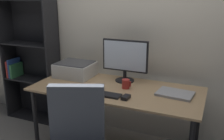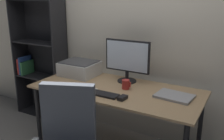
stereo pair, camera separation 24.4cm
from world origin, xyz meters
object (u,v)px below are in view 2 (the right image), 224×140
Objects in this scene: laptop at (174,96)px; keyboard at (103,94)px; desk at (116,96)px; monitor at (127,58)px; bookshelf at (41,60)px; printer at (80,68)px; mouse at (123,98)px; coffee_mug at (126,84)px.

keyboard is at bearing -149.63° from laptop.
desk is 0.40m from monitor.
bookshelf reaches higher than laptop.
printer is (-1.13, 0.12, 0.07)m from laptop.
monitor is 0.59m from printer.
monitor reaches higher than printer.
bookshelf reaches higher than keyboard.
monitor is 0.31× the size of bookshelf.
desk is 0.62m from printer.
printer is (-0.57, -0.06, -0.17)m from monitor.
keyboard is 0.20m from mouse.
monitor is (-0.00, 0.23, 0.33)m from desk.
bookshelf reaches higher than coffee_mug.
coffee_mug is (0.11, 0.24, 0.04)m from keyboard.
monitor is at bearing 168.21° from laptop.
printer is (-0.57, 0.17, 0.16)m from desk.
bookshelf is (-0.79, 0.20, -0.05)m from printer.
keyboard is at bearing -95.38° from desk.
coffee_mug reaches higher than desk.
coffee_mug is at bearing -171.64° from laptop.
laptop reaches higher than desk.
printer is at bearing 157.86° from mouse.
monitor is at bearing 88.47° from keyboard.
desk is at bearing -168.87° from laptop.
printer is (-0.55, 0.39, 0.07)m from keyboard.
printer is 0.25× the size of bookshelf.
desk is 3.39× the size of monitor.
bookshelf is at bearing 166.68° from coffee_mug.
mouse is 0.27m from coffee_mug.
desk is 5.19× the size of laptop.
monitor reaches higher than desk.
monitor is 0.30m from coffee_mug.
bookshelf is (-1.93, 0.32, 0.02)m from laptop.
laptop is 0.80× the size of printer.
laptop is 1.95m from bookshelf.
printer reaches higher than laptop.
coffee_mug is (0.09, -0.20, -0.20)m from monitor.
desk is at bearing -15.36° from bookshelf.
bookshelf is at bearing 165.84° from printer.
coffee_mug is at bearing -13.32° from bookshelf.
printer reaches higher than desk.
laptop is at bearing -9.52° from bookshelf.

